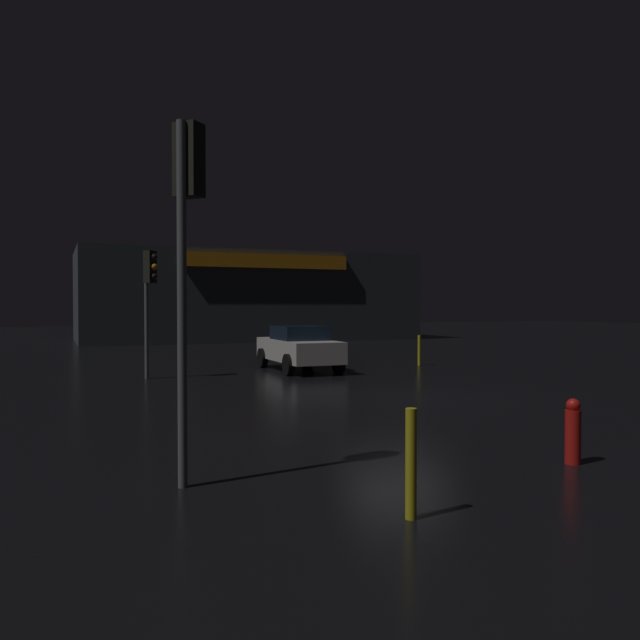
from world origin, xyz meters
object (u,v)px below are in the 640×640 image
(store_building, at_px, (245,297))
(traffic_signal_main, at_px, (188,215))
(car_near, at_px, (299,347))
(fire_hydrant, at_px, (573,431))
(traffic_signal_cross_left, at_px, (149,284))

(store_building, relative_size, traffic_signal_main, 4.74)
(car_near, bearing_deg, traffic_signal_main, -116.19)
(store_building, xyz_separation_m, car_near, (-4.09, -21.07, -2.02))
(store_building, xyz_separation_m, fire_hydrant, (-5.13, -34.85, -2.36))
(traffic_signal_main, xyz_separation_m, car_near, (6.28, 12.77, -2.57))
(store_building, bearing_deg, traffic_signal_main, -107.04)
(traffic_signal_main, relative_size, car_near, 1.02)
(store_building, height_order, car_near, store_building)
(car_near, bearing_deg, traffic_signal_cross_left, -171.94)
(store_building, bearing_deg, traffic_signal_cross_left, -112.92)
(car_near, distance_m, fire_hydrant, 13.82)
(fire_hydrant, bearing_deg, car_near, 85.69)
(store_building, height_order, traffic_signal_main, store_building)
(car_near, height_order, fire_hydrant, car_near)
(store_building, distance_m, traffic_signal_main, 35.40)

